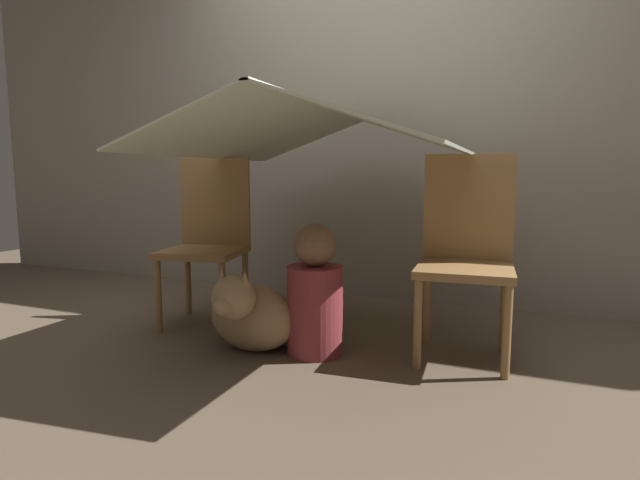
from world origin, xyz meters
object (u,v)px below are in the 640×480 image
at_px(chair_right, 466,248).
at_px(person_front, 315,296).
at_px(chair_left, 209,235).
at_px(dog, 249,313).

bearing_deg(chair_right, person_front, -161.03).
bearing_deg(person_front, chair_right, 22.89).
distance_m(chair_left, person_front, 0.85).
bearing_deg(chair_right, chair_left, 176.14).
height_order(chair_right, person_front, chair_right).
height_order(chair_right, dog, chair_right).
distance_m(chair_right, dog, 1.05).
relative_size(chair_right, person_front, 1.52).
relative_size(chair_right, dog, 2.12).
xyz_separation_m(chair_left, chair_right, (1.41, 0.00, 0.00)).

